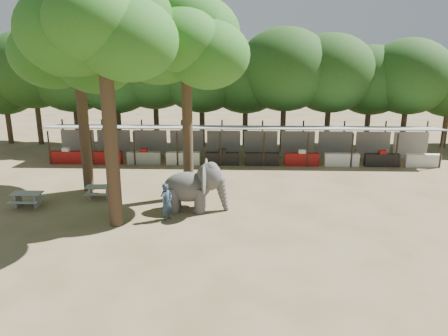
{
  "coord_description": "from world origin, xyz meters",
  "views": [
    {
      "loc": [
        -0.21,
        -17.04,
        8.25
      ],
      "look_at": [
        -1.0,
        5.0,
        2.0
      ],
      "focal_mm": 35.0,
      "sensor_mm": 36.0,
      "label": 1
    }
  ],
  "objects_px": {
    "yard_tree_left": "(76,46)",
    "handler": "(167,202)",
    "elephant": "(195,186)",
    "yard_tree_center": "(100,21)",
    "picnic_table_near": "(27,198)",
    "yard_tree_back": "(183,39)",
    "picnic_table_far": "(99,190)"
  },
  "relations": [
    {
      "from": "yard_tree_left",
      "to": "handler",
      "type": "height_order",
      "value": "yard_tree_left"
    },
    {
      "from": "yard_tree_left",
      "to": "elephant",
      "type": "xyz_separation_m",
      "value": [
        6.69,
        -3.15,
        -6.91
      ]
    },
    {
      "from": "yard_tree_center",
      "to": "picnic_table_near",
      "type": "height_order",
      "value": "yard_tree_center"
    },
    {
      "from": "yard_tree_back",
      "to": "picnic_table_far",
      "type": "bearing_deg",
      "value": -173.92
    },
    {
      "from": "yard_tree_center",
      "to": "yard_tree_back",
      "type": "relative_size",
      "value": 1.06
    },
    {
      "from": "elephant",
      "to": "handler",
      "type": "relative_size",
      "value": 1.82
    },
    {
      "from": "yard_tree_center",
      "to": "elephant",
      "type": "height_order",
      "value": "yard_tree_center"
    },
    {
      "from": "handler",
      "to": "picnic_table_near",
      "type": "height_order",
      "value": "handler"
    },
    {
      "from": "yard_tree_back",
      "to": "picnic_table_near",
      "type": "height_order",
      "value": "yard_tree_back"
    },
    {
      "from": "yard_tree_left",
      "to": "elephant",
      "type": "height_order",
      "value": "yard_tree_left"
    },
    {
      "from": "picnic_table_near",
      "to": "picnic_table_far",
      "type": "height_order",
      "value": "picnic_table_near"
    },
    {
      "from": "handler",
      "to": "picnic_table_far",
      "type": "relative_size",
      "value": 1.22
    },
    {
      "from": "yard_tree_back",
      "to": "handler",
      "type": "bearing_deg",
      "value": -99.09
    },
    {
      "from": "yard_tree_center",
      "to": "elephant",
      "type": "relative_size",
      "value": 3.6
    },
    {
      "from": "yard_tree_left",
      "to": "yard_tree_center",
      "type": "bearing_deg",
      "value": -59.04
    },
    {
      "from": "yard_tree_center",
      "to": "picnic_table_near",
      "type": "relative_size",
      "value": 7.68
    },
    {
      "from": "handler",
      "to": "yard_tree_back",
      "type": "bearing_deg",
      "value": 24.66
    },
    {
      "from": "yard_tree_left",
      "to": "yard_tree_back",
      "type": "relative_size",
      "value": 0.97
    },
    {
      "from": "yard_tree_center",
      "to": "yard_tree_left",
      "type": "bearing_deg",
      "value": 120.96
    },
    {
      "from": "picnic_table_far",
      "to": "yard_tree_back",
      "type": "bearing_deg",
      "value": 1.3
    },
    {
      "from": "yard_tree_left",
      "to": "yard_tree_center",
      "type": "distance_m",
      "value": 5.92
    },
    {
      "from": "handler",
      "to": "yard_tree_center",
      "type": "bearing_deg",
      "value": 135.57
    },
    {
      "from": "elephant",
      "to": "yard_tree_back",
      "type": "bearing_deg",
      "value": 108.49
    },
    {
      "from": "yard_tree_left",
      "to": "elephant",
      "type": "distance_m",
      "value": 10.12
    },
    {
      "from": "yard_tree_back",
      "to": "elephant",
      "type": "xyz_separation_m",
      "value": [
        0.69,
        -2.15,
        -7.25
      ]
    },
    {
      "from": "yard_tree_center",
      "to": "elephant",
      "type": "bearing_deg",
      "value": 26.69
    },
    {
      "from": "yard_tree_left",
      "to": "handler",
      "type": "relative_size",
      "value": 5.99
    },
    {
      "from": "handler",
      "to": "elephant",
      "type": "bearing_deg",
      "value": -9.12
    },
    {
      "from": "yard_tree_back",
      "to": "handler",
      "type": "relative_size",
      "value": 6.18
    },
    {
      "from": "yard_tree_left",
      "to": "picnic_table_near",
      "type": "bearing_deg",
      "value": -126.23
    },
    {
      "from": "yard_tree_left",
      "to": "yard_tree_back",
      "type": "distance_m",
      "value": 6.09
    },
    {
      "from": "handler",
      "to": "yard_tree_left",
      "type": "bearing_deg",
      "value": 84.23
    }
  ]
}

